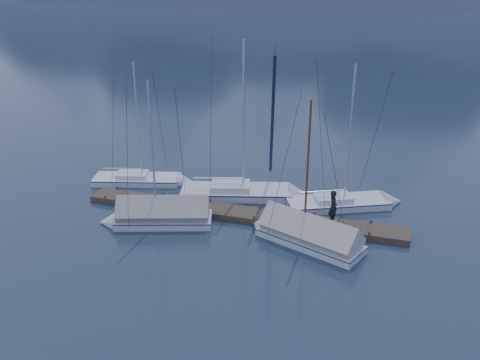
{
  "coord_description": "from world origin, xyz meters",
  "views": [
    {
      "loc": [
        7.46,
        -22.09,
        12.6
      ],
      "look_at": [
        0.0,
        2.0,
        2.2
      ],
      "focal_mm": 38.0,
      "sensor_mm": 36.0,
      "label": 1
    }
  ],
  "objects_px": {
    "sailboat_open_mid": "(252,193)",
    "sailboat_open_left": "(150,181)",
    "sailboat_open_right": "(352,203)",
    "sailboat_covered_far": "(155,217)",
    "sailboat_covered_near": "(302,234)",
    "person": "(333,207)"
  },
  "relations": [
    {
      "from": "sailboat_open_mid",
      "to": "sailboat_open_right",
      "type": "relative_size",
      "value": 1.13
    },
    {
      "from": "sailboat_open_left",
      "to": "sailboat_covered_far",
      "type": "distance_m",
      "value": 5.85
    },
    {
      "from": "person",
      "to": "sailboat_open_right",
      "type": "bearing_deg",
      "value": -37.54
    },
    {
      "from": "sailboat_open_left",
      "to": "person",
      "type": "xyz_separation_m",
      "value": [
        12.05,
        -2.89,
        1.12
      ]
    },
    {
      "from": "sailboat_covered_near",
      "to": "sailboat_open_right",
      "type": "bearing_deg",
      "value": 68.2
    },
    {
      "from": "sailboat_open_left",
      "to": "sailboat_covered_near",
      "type": "bearing_deg",
      "value": -23.41
    },
    {
      "from": "sailboat_open_right",
      "to": "sailboat_covered_far",
      "type": "height_order",
      "value": "sailboat_open_right"
    },
    {
      "from": "person",
      "to": "sailboat_open_left",
      "type": "bearing_deg",
      "value": 51.64
    },
    {
      "from": "sailboat_open_left",
      "to": "sailboat_open_right",
      "type": "bearing_deg",
      "value": 1.53
    },
    {
      "from": "sailboat_open_right",
      "to": "sailboat_covered_near",
      "type": "bearing_deg",
      "value": -111.8
    },
    {
      "from": "sailboat_covered_near",
      "to": "sailboat_covered_far",
      "type": "height_order",
      "value": "sailboat_covered_far"
    },
    {
      "from": "sailboat_open_mid",
      "to": "sailboat_open_left",
      "type": "bearing_deg",
      "value": 179.32
    },
    {
      "from": "sailboat_covered_near",
      "to": "sailboat_open_mid",
      "type": "bearing_deg",
      "value": 130.25
    },
    {
      "from": "sailboat_open_right",
      "to": "sailboat_covered_near",
      "type": "height_order",
      "value": "sailboat_open_right"
    },
    {
      "from": "sailboat_covered_far",
      "to": "person",
      "type": "distance_m",
      "value": 9.48
    },
    {
      "from": "person",
      "to": "sailboat_covered_near",
      "type": "bearing_deg",
      "value": 119.41
    },
    {
      "from": "sailboat_open_left",
      "to": "sailboat_covered_far",
      "type": "bearing_deg",
      "value": -60.59
    },
    {
      "from": "sailboat_open_left",
      "to": "sailboat_open_mid",
      "type": "distance_m",
      "value": 6.89
    },
    {
      "from": "sailboat_covered_near",
      "to": "person",
      "type": "height_order",
      "value": "sailboat_covered_near"
    },
    {
      "from": "sailboat_open_left",
      "to": "person",
      "type": "height_order",
      "value": "sailboat_open_left"
    },
    {
      "from": "sailboat_open_right",
      "to": "sailboat_covered_far",
      "type": "relative_size",
      "value": 1.06
    },
    {
      "from": "sailboat_open_left",
      "to": "person",
      "type": "relative_size",
      "value": 4.54
    }
  ]
}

